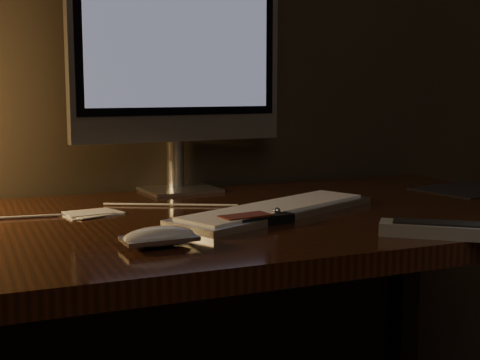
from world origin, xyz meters
name	(u,v)px	position (x,y,z in m)	size (l,w,h in m)	color
desk	(185,272)	(0.00, 1.93, 0.62)	(1.60, 0.75, 0.75)	#33170B
monitor	(178,54)	(0.07, 2.18, 1.08)	(0.53, 0.17, 0.56)	silver
keyboard	(276,210)	(0.16, 1.82, 0.76)	(0.49, 0.14, 0.02)	silver
mousepad	(469,189)	(0.74, 1.92, 0.75)	(0.24, 0.19, 0.00)	black
mouse	(159,239)	(-0.13, 1.65, 0.76)	(0.12, 0.06, 0.02)	white
media_remote	(254,219)	(0.07, 1.74, 0.76)	(0.16, 0.08, 0.03)	black
tv_remote	(448,230)	(0.33, 1.52, 0.76)	(0.21, 0.18, 0.03)	gray
papers	(92,213)	(-0.18, 1.96, 0.75)	(0.11, 0.07, 0.01)	white
cable	(99,212)	(-0.16, 1.97, 0.75)	(0.01, 0.01, 0.60)	white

